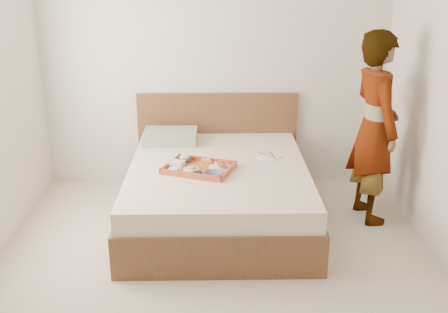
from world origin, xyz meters
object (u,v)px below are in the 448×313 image
dinner_plate (269,156)px  person (375,128)px  tray (199,168)px  bed (218,193)px

dinner_plate → person: bearing=-10.2°
tray → person: 1.57m
bed → dinner_plate: size_ratio=9.04×
tray → dinner_plate: size_ratio=2.53×
tray → dinner_plate: (0.64, 0.34, -0.02)m
bed → tray: tray is taller
person → dinner_plate: bearing=70.2°
tray → dinner_plate: 0.72m
person → tray: bearing=87.0°
tray → person: (1.54, 0.18, 0.29)m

